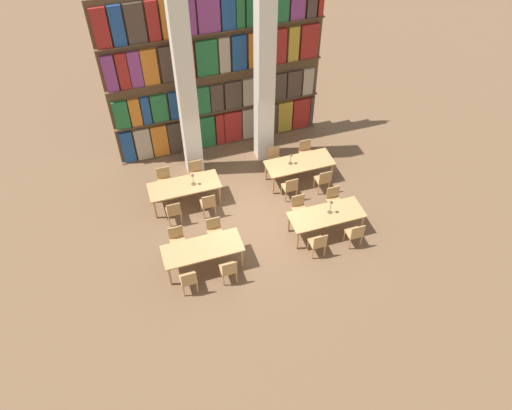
# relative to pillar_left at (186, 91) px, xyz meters

# --- Properties ---
(ground_plane) EXTENTS (40.00, 40.00, 0.00)m
(ground_plane) POSITION_rel_pillar_left_xyz_m (1.20, -2.73, -3.00)
(ground_plane) COLOR brown
(bookshelf_bank) EXTENTS (6.95, 0.35, 5.50)m
(bookshelf_bank) POSITION_rel_pillar_left_xyz_m (1.19, 1.10, -0.35)
(bookshelf_bank) COLOR brown
(bookshelf_bank) RESTS_ON ground_plane
(pillar_left) EXTENTS (0.53, 0.53, 6.00)m
(pillar_left) POSITION_rel_pillar_left_xyz_m (0.00, 0.00, 0.00)
(pillar_left) COLOR silver
(pillar_left) RESTS_ON ground_plane
(pillar_center) EXTENTS (0.53, 0.53, 6.00)m
(pillar_center) POSITION_rel_pillar_left_xyz_m (2.40, 0.00, 0.00)
(pillar_center) COLOR silver
(pillar_center) RESTS_ON ground_plane
(reading_table_0) EXTENTS (2.15, 0.86, 0.75)m
(reading_table_0) POSITION_rel_pillar_left_xyz_m (-0.68, -4.00, -2.33)
(reading_table_0) COLOR tan
(reading_table_0) RESTS_ON ground_plane
(chair_0) EXTENTS (0.42, 0.40, 0.89)m
(chair_0) POSITION_rel_pillar_left_xyz_m (-1.24, -4.72, -2.52)
(chair_0) COLOR tan
(chair_0) RESTS_ON ground_plane
(chair_1) EXTENTS (0.42, 0.40, 0.89)m
(chair_1) POSITION_rel_pillar_left_xyz_m (-1.24, -3.29, -2.52)
(chair_1) COLOR tan
(chair_1) RESTS_ON ground_plane
(chair_2) EXTENTS (0.42, 0.40, 0.89)m
(chair_2) POSITION_rel_pillar_left_xyz_m (-0.16, -4.72, -2.52)
(chair_2) COLOR tan
(chair_2) RESTS_ON ground_plane
(chair_3) EXTENTS (0.42, 0.40, 0.89)m
(chair_3) POSITION_rel_pillar_left_xyz_m (-0.16, -3.29, -2.52)
(chair_3) COLOR tan
(chair_3) RESTS_ON ground_plane
(reading_table_1) EXTENTS (2.15, 0.86, 0.75)m
(reading_table_1) POSITION_rel_pillar_left_xyz_m (2.97, -3.89, -2.33)
(reading_table_1) COLOR tan
(reading_table_1) RESTS_ON ground_plane
(chair_4) EXTENTS (0.42, 0.40, 0.89)m
(chair_4) POSITION_rel_pillar_left_xyz_m (2.43, -4.61, -2.52)
(chair_4) COLOR tan
(chair_4) RESTS_ON ground_plane
(chair_5) EXTENTS (0.42, 0.40, 0.89)m
(chair_5) POSITION_rel_pillar_left_xyz_m (2.43, -3.18, -2.52)
(chair_5) COLOR tan
(chair_5) RESTS_ON ground_plane
(chair_6) EXTENTS (0.42, 0.40, 0.89)m
(chair_6) POSITION_rel_pillar_left_xyz_m (3.55, -4.61, -2.52)
(chair_6) COLOR tan
(chair_6) RESTS_ON ground_plane
(chair_7) EXTENTS (0.42, 0.40, 0.89)m
(chair_7) POSITION_rel_pillar_left_xyz_m (3.55, -3.18, -2.52)
(chair_7) COLOR tan
(chair_7) RESTS_ON ground_plane
(desk_lamp_0) EXTENTS (0.14, 0.14, 0.47)m
(desk_lamp_0) POSITION_rel_pillar_left_xyz_m (3.08, -3.86, -1.93)
(desk_lamp_0) COLOR brown
(desk_lamp_0) RESTS_ON reading_table_1
(reading_table_2) EXTENTS (2.15, 0.86, 0.75)m
(reading_table_2) POSITION_rel_pillar_left_xyz_m (-0.62, -1.46, -2.33)
(reading_table_2) COLOR tan
(reading_table_2) RESTS_ON ground_plane
(chair_8) EXTENTS (0.42, 0.40, 0.89)m
(chair_8) POSITION_rel_pillar_left_xyz_m (-1.11, -2.17, -2.52)
(chair_8) COLOR tan
(chair_8) RESTS_ON ground_plane
(chair_9) EXTENTS (0.42, 0.40, 0.89)m
(chair_9) POSITION_rel_pillar_left_xyz_m (-1.11, -0.74, -2.52)
(chair_9) COLOR tan
(chair_9) RESTS_ON ground_plane
(chair_10) EXTENTS (0.42, 0.40, 0.89)m
(chair_10) POSITION_rel_pillar_left_xyz_m (-0.07, -2.17, -2.52)
(chair_10) COLOR tan
(chair_10) RESTS_ON ground_plane
(chair_11) EXTENTS (0.42, 0.40, 0.89)m
(chair_11) POSITION_rel_pillar_left_xyz_m (-0.07, -0.74, -2.52)
(chair_11) COLOR tan
(chair_11) RESTS_ON ground_plane
(desk_lamp_1) EXTENTS (0.14, 0.14, 0.42)m
(desk_lamp_1) POSITION_rel_pillar_left_xyz_m (-0.34, -1.51, -1.97)
(desk_lamp_1) COLOR brown
(desk_lamp_1) RESTS_ON reading_table_2
(reading_table_3) EXTENTS (2.15, 0.86, 0.75)m
(reading_table_3) POSITION_rel_pillar_left_xyz_m (3.07, -1.56, -2.33)
(reading_table_3) COLOR tan
(reading_table_3) RESTS_ON ground_plane
(chair_12) EXTENTS (0.42, 0.40, 0.89)m
(chair_12) POSITION_rel_pillar_left_xyz_m (2.49, -2.27, -2.52)
(chair_12) COLOR tan
(chair_12) RESTS_ON ground_plane
(chair_13) EXTENTS (0.42, 0.40, 0.89)m
(chair_13) POSITION_rel_pillar_left_xyz_m (2.49, -0.85, -2.52)
(chair_13) COLOR tan
(chair_13) RESTS_ON ground_plane
(chair_14) EXTENTS (0.42, 0.40, 0.89)m
(chair_14) POSITION_rel_pillar_left_xyz_m (3.59, -2.27, -2.52)
(chair_14) COLOR tan
(chair_14) RESTS_ON ground_plane
(chair_15) EXTENTS (0.42, 0.40, 0.89)m
(chair_15) POSITION_rel_pillar_left_xyz_m (3.59, -0.85, -2.52)
(chair_15) COLOR tan
(chair_15) RESTS_ON ground_plane
(desk_lamp_2) EXTENTS (0.14, 0.14, 0.40)m
(desk_lamp_2) POSITION_rel_pillar_left_xyz_m (2.77, -1.52, -1.98)
(desk_lamp_2) COLOR brown
(desk_lamp_2) RESTS_ON reading_table_3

